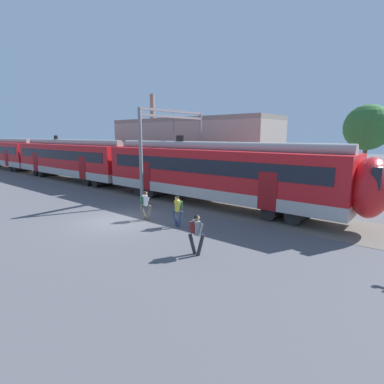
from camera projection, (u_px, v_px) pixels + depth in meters
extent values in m
plane|color=#515156|center=(116.00, 221.00, 16.74)|extent=(160.00, 160.00, 0.00)
cube|color=#605951|center=(114.00, 187.00, 27.66)|extent=(80.00, 4.40, 0.01)
cube|color=#B7B2AD|center=(210.00, 190.00, 20.57)|extent=(18.00, 3.06, 0.70)
cube|color=red|center=(210.00, 167.00, 20.28)|extent=(18.00, 3.00, 2.40)
cube|color=black|center=(196.00, 166.00, 19.10)|extent=(16.56, 0.03, 0.90)
cube|color=maroon|center=(267.00, 191.00, 16.19)|extent=(1.10, 0.04, 2.10)
cube|color=maroon|center=(145.00, 176.00, 22.40)|extent=(1.10, 0.04, 2.10)
cylinder|color=#9C9793|center=(210.00, 147.00, 20.03)|extent=(17.64, 0.70, 0.70)
cube|color=black|center=(180.00, 138.00, 21.62)|extent=(0.70, 0.12, 0.40)
cylinder|color=black|center=(300.00, 213.00, 16.75)|extent=(0.90, 2.40, 0.90)
cylinder|color=black|center=(277.00, 209.00, 17.62)|extent=(0.90, 2.40, 0.90)
cylinder|color=black|center=(160.00, 190.00, 23.74)|extent=(0.90, 2.40, 0.90)
cylinder|color=black|center=(148.00, 188.00, 24.62)|extent=(0.90, 2.40, 0.90)
ellipsoid|color=red|center=(371.00, 188.00, 14.36)|extent=(1.80, 2.85, 2.95)
cube|color=black|center=(381.00, 176.00, 14.03)|extent=(0.40, 2.40, 1.00)
cube|color=#B7B2AD|center=(71.00, 170.00, 32.23)|extent=(18.00, 3.06, 0.70)
cube|color=red|center=(70.00, 156.00, 31.94)|extent=(18.00, 3.00, 2.40)
cube|color=black|center=(56.00, 154.00, 30.76)|extent=(16.56, 0.03, 0.90)
cube|color=maroon|center=(82.00, 168.00, 27.85)|extent=(1.10, 0.04, 2.10)
cube|color=maroon|center=(35.00, 162.00, 34.06)|extent=(1.10, 0.04, 2.10)
cylinder|color=#9C9793|center=(69.00, 143.00, 31.69)|extent=(17.64, 0.70, 0.70)
cube|color=black|center=(56.00, 137.00, 33.28)|extent=(0.70, 0.12, 0.40)
cylinder|color=black|center=(105.00, 181.00, 28.41)|extent=(0.90, 2.40, 0.90)
cylinder|color=black|center=(97.00, 180.00, 29.29)|extent=(0.90, 2.40, 0.90)
cylinder|color=black|center=(50.00, 172.00, 35.40)|extent=(0.90, 2.40, 0.90)
cylinder|color=black|center=(44.00, 171.00, 36.28)|extent=(0.90, 2.40, 0.90)
cube|color=#B7B2AD|center=(5.00, 161.00, 43.89)|extent=(18.00, 3.06, 0.70)
cube|color=red|center=(4.00, 150.00, 43.61)|extent=(18.00, 3.00, 2.40)
cube|color=maroon|center=(6.00, 158.00, 39.51)|extent=(1.10, 0.04, 2.10)
cylinder|color=#9C9793|center=(3.00, 141.00, 43.35)|extent=(17.64, 0.70, 0.70)
cylinder|color=black|center=(24.00, 168.00, 40.07)|extent=(0.90, 2.40, 0.90)
cylinder|color=black|center=(19.00, 167.00, 40.95)|extent=(0.90, 2.40, 0.90)
cylinder|color=#6B6051|center=(148.00, 213.00, 16.91)|extent=(0.32, 0.38, 0.87)
cylinder|color=#6B6051|center=(143.00, 212.00, 17.01)|extent=(0.32, 0.38, 0.87)
cube|color=silver|center=(145.00, 200.00, 16.83)|extent=(0.43, 0.40, 0.56)
cylinder|color=silver|center=(144.00, 200.00, 17.02)|extent=(0.21, 0.25, 0.52)
cylinder|color=silver|center=(147.00, 202.00, 16.65)|extent=(0.21, 0.25, 0.52)
sphere|color=brown|center=(146.00, 193.00, 16.76)|extent=(0.22, 0.22, 0.22)
sphere|color=black|center=(145.00, 193.00, 16.75)|extent=(0.20, 0.20, 0.20)
cube|color=#235633|center=(142.00, 200.00, 16.78)|extent=(0.32, 0.29, 0.40)
cylinder|color=navy|center=(175.00, 218.00, 15.80)|extent=(0.37, 0.34, 0.87)
cylinder|color=navy|center=(180.00, 219.00, 15.62)|extent=(0.37, 0.34, 0.87)
cube|color=gold|center=(177.00, 205.00, 15.58)|extent=(0.41, 0.43, 0.56)
cylinder|color=gold|center=(179.00, 207.00, 15.37)|extent=(0.25, 0.22, 0.52)
cylinder|color=gold|center=(176.00, 205.00, 15.81)|extent=(0.25, 0.22, 0.52)
sphere|color=tan|center=(177.00, 198.00, 15.51)|extent=(0.22, 0.22, 0.22)
sphere|color=black|center=(177.00, 198.00, 15.50)|extent=(0.20, 0.20, 0.20)
cube|color=#235633|center=(181.00, 205.00, 15.57)|extent=(0.30, 0.32, 0.40)
cylinder|color=#28282D|center=(201.00, 245.00, 11.94)|extent=(0.31, 0.38, 0.87)
cylinder|color=#28282D|center=(192.00, 244.00, 12.02)|extent=(0.31, 0.38, 0.87)
cube|color=gray|center=(197.00, 227.00, 11.84)|extent=(0.43, 0.39, 0.56)
cylinder|color=gray|center=(193.00, 227.00, 12.03)|extent=(0.21, 0.26, 0.52)
cylinder|color=gray|center=(200.00, 230.00, 11.67)|extent=(0.21, 0.26, 0.52)
sphere|color=#9E7051|center=(197.00, 218.00, 11.78)|extent=(0.22, 0.22, 0.22)
sphere|color=black|center=(197.00, 217.00, 11.77)|extent=(0.20, 0.20, 0.20)
cube|color=maroon|center=(192.00, 227.00, 11.78)|extent=(0.32, 0.28, 0.40)
cylinder|color=gray|center=(141.00, 158.00, 19.85)|extent=(0.24, 0.24, 6.50)
cylinder|color=gray|center=(200.00, 154.00, 24.69)|extent=(0.24, 0.24, 6.50)
cube|color=gray|center=(173.00, 111.00, 21.68)|extent=(0.20, 6.40, 0.16)
cube|color=gray|center=(173.00, 117.00, 21.75)|extent=(0.20, 6.40, 0.16)
cylinder|color=black|center=(173.00, 125.00, 21.86)|extent=(0.03, 0.03, 1.00)
cube|color=gray|center=(190.00, 153.00, 30.46)|extent=(18.09, 5.00, 6.00)
cube|color=gray|center=(190.00, 120.00, 29.86)|extent=(18.09, 5.00, 0.40)
cylinder|color=#8C6656|center=(152.00, 109.00, 33.01)|extent=(0.50, 0.50, 3.20)
cylinder|color=brown|center=(363.00, 168.00, 25.32)|extent=(0.32, 0.32, 4.07)
sphere|color=#2D662D|center=(368.00, 127.00, 24.69)|extent=(3.74, 3.74, 3.74)
cylinder|color=brown|center=(171.00, 155.00, 39.88)|extent=(0.32, 0.32, 4.29)
sphere|color=#2D662D|center=(171.00, 129.00, 39.25)|extent=(3.56, 3.56, 3.56)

